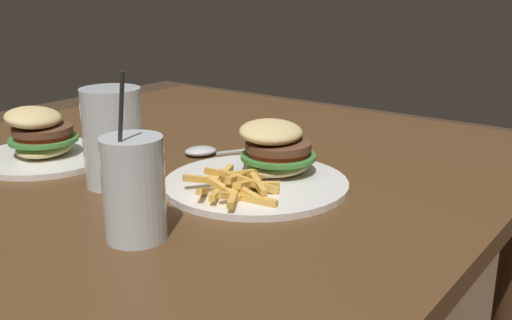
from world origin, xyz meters
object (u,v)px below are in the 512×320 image
object	(u,v)px
meal_plate_near	(265,166)
beer_glass	(112,138)
spoon	(207,151)
meal_plate_far	(42,142)
juice_glass	(134,192)

from	to	relation	value
meal_plate_near	beer_glass	distance (m)	0.24
spoon	meal_plate_far	world-z (taller)	meal_plate_far
beer_glass	spoon	xyz separation A→B (m)	(0.20, -0.01, -0.07)
spoon	meal_plate_near	bearing A→B (deg)	102.09
meal_plate_near	meal_plate_far	xyz separation A→B (m)	(-0.13, 0.38, 0.01)
meal_plate_far	juice_glass	bearing A→B (deg)	-108.85
beer_glass	meal_plate_far	size ratio (longest dim) A/B	0.64
beer_glass	meal_plate_far	bearing A→B (deg)	87.00
spoon	meal_plate_far	xyz separation A→B (m)	(-0.19, 0.21, 0.03)
juice_glass	meal_plate_far	xyz separation A→B (m)	(0.13, 0.38, -0.03)
meal_plate_near	spoon	world-z (taller)	meal_plate_near
beer_glass	meal_plate_far	xyz separation A→B (m)	(0.01, 0.20, -0.04)
meal_plate_near	meal_plate_far	bearing A→B (deg)	109.02
spoon	meal_plate_far	size ratio (longest dim) A/B	0.73
meal_plate_near	juice_glass	world-z (taller)	juice_glass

